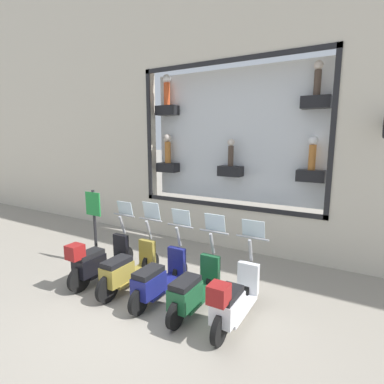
# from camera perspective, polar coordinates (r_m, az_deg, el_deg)

# --- Properties ---
(ground_plane) EXTENTS (120.00, 120.00, 0.00)m
(ground_plane) POSITION_cam_1_polar(r_m,az_deg,el_deg) (5.90, -8.42, -20.44)
(ground_plane) COLOR gray
(building_facade) EXTENTS (1.21, 36.00, 9.75)m
(building_facade) POSITION_cam_1_polar(r_m,az_deg,el_deg) (8.43, 7.44, 23.64)
(building_facade) COLOR beige
(building_facade) RESTS_ON ground_plane
(scooter_white_0) EXTENTS (1.79, 0.60, 1.56)m
(scooter_white_0) POSITION_cam_1_polar(r_m,az_deg,el_deg) (5.11, 7.80, -19.66)
(scooter_white_0) COLOR black
(scooter_white_0) RESTS_ON ground_plane
(scooter_green_1) EXTENTS (1.79, 0.60, 1.58)m
(scooter_green_1) POSITION_cam_1_polar(r_m,az_deg,el_deg) (5.47, 0.27, -17.97)
(scooter_green_1) COLOR black
(scooter_green_1) RESTS_ON ground_plane
(scooter_navy_2) EXTENTS (1.79, 0.61, 1.58)m
(scooter_navy_2) POSITION_cam_1_polar(r_m,az_deg,el_deg) (5.84, -6.49, -16.06)
(scooter_navy_2) COLOR black
(scooter_navy_2) RESTS_ON ground_plane
(scooter_olive_3) EXTENTS (1.80, 0.60, 1.64)m
(scooter_olive_3) POSITION_cam_1_polar(r_m,az_deg,el_deg) (6.28, -12.23, -14.08)
(scooter_olive_3) COLOR black
(scooter_olive_3) RESTS_ON ground_plane
(scooter_black_4) EXTENTS (1.80, 0.60, 1.58)m
(scooter_black_4) POSITION_cam_1_polar(r_m,az_deg,el_deg) (6.73, -17.53, -12.29)
(scooter_black_4) COLOR black
(scooter_black_4) RESTS_ON ground_plane
(shop_sign_post) EXTENTS (0.36, 0.45, 1.82)m
(shop_sign_post) POSITION_cam_1_polar(r_m,az_deg,el_deg) (7.47, -18.07, -5.93)
(shop_sign_post) COLOR #232326
(shop_sign_post) RESTS_ON ground_plane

